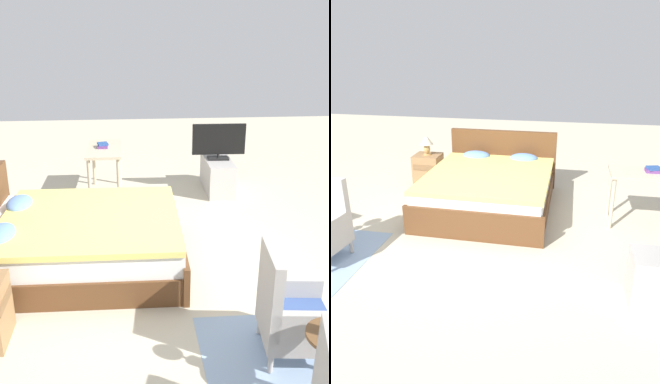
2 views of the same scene
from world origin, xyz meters
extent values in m
plane|color=beige|center=(0.00, 0.00, 0.00)|extent=(16.00, 16.00, 0.00)
cube|color=brown|center=(0.06, 0.95, 0.14)|extent=(1.79, 2.17, 0.28)
cube|color=white|center=(0.06, 0.95, 0.40)|extent=(1.72, 2.08, 0.24)
cube|color=#EAD66B|center=(0.06, 0.87, 0.55)|extent=(1.77, 1.91, 0.06)
cube|color=brown|center=(0.05, -0.09, 0.20)|extent=(1.79, 0.08, 0.40)
ellipsoid|color=#668ED1|center=(-0.32, 1.71, 0.59)|extent=(0.44, 0.29, 0.14)
ellipsoid|color=#668ED1|center=(0.47, 1.70, 0.59)|extent=(0.44, 0.29, 0.14)
cylinder|color=#ADA8A3|center=(-1.32, -1.11, 0.09)|extent=(0.04, 0.04, 0.16)
cylinder|color=#ADA8A3|center=(-1.73, -0.61, 0.09)|extent=(0.04, 0.04, 0.16)
cylinder|color=#ADA8A3|center=(-1.27, -0.65, 0.09)|extent=(0.04, 0.04, 0.16)
cube|color=#ADA8A3|center=(-1.52, -0.86, 0.23)|extent=(0.59, 0.59, 0.12)
cube|color=#3D5693|center=(-1.52, -0.86, 0.34)|extent=(0.54, 0.54, 0.10)
cube|color=#ADA8A3|center=(-1.50, -0.63, 0.61)|extent=(0.55, 0.13, 0.64)
cube|color=#ADA8A3|center=(-1.76, -0.83, 0.42)|extent=(0.12, 0.52, 0.26)
cube|color=#ADA8A3|center=(-1.29, -0.88, 0.42)|extent=(0.12, 0.52, 0.26)
cube|color=brown|center=(-1.17, 1.48, 0.39)|extent=(0.37, 0.01, 0.09)
cube|color=#B7B2AD|center=(2.27, -0.96, 0.26)|extent=(0.96, 0.40, 0.52)
cube|color=black|center=(2.27, -0.96, 0.53)|extent=(0.21, 0.32, 0.03)
cylinder|color=black|center=(2.27, -0.96, 0.57)|extent=(0.04, 0.04, 0.05)
cube|color=black|center=(2.27, -0.96, 0.84)|extent=(0.06, 0.82, 0.48)
cube|color=black|center=(2.30, -0.96, 0.84)|extent=(0.02, 0.77, 0.43)
cylinder|color=beige|center=(1.77, 0.59, 0.35)|extent=(0.05, 0.05, 0.71)
cylinder|color=beige|center=(2.71, 0.59, 0.35)|extent=(0.05, 0.05, 0.71)
cylinder|color=beige|center=(1.77, 1.01, 0.35)|extent=(0.05, 0.05, 0.71)
cylinder|color=beige|center=(2.71, 1.01, 0.35)|extent=(0.05, 0.05, 0.71)
cube|color=beige|center=(2.24, 0.80, 0.73)|extent=(1.04, 0.52, 0.04)
cube|color=#66387A|center=(2.27, 0.83, 0.77)|extent=(0.21, 0.15, 0.04)
cube|color=#284C8E|center=(2.27, 0.83, 0.80)|extent=(0.20, 0.18, 0.03)
camera|label=1|loc=(-4.40, 0.42, 2.53)|focal=42.00mm
camera|label=2|loc=(1.12, -4.11, 2.29)|focal=35.00mm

